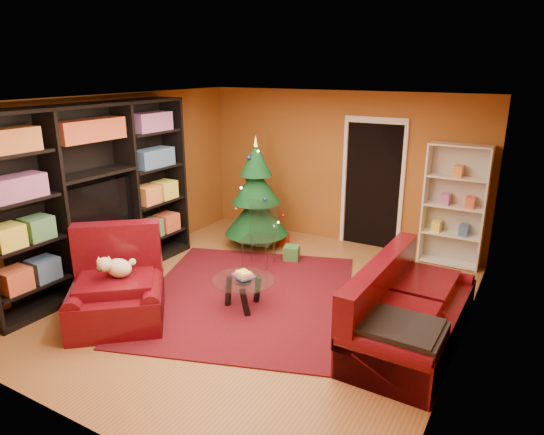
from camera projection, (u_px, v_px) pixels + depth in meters
The scene contains 18 objects.
floor at pixel (257, 302), 6.44m from camera, with size 5.00×5.50×0.05m, color brown.
ceiling at pixel (255, 98), 5.65m from camera, with size 5.00×5.50×0.05m, color silver.
wall_back at pixel (340, 168), 8.34m from camera, with size 5.00×0.05×2.60m, color #955722.
wall_left at pixel (112, 183), 7.24m from camera, with size 0.05×5.50×2.60m, color #955722.
wall_right at pixel (471, 242), 4.85m from camera, with size 0.05×5.50×2.60m, color #955722.
doorway at pixel (372, 187), 8.10m from camera, with size 1.06×0.60×2.16m, color black, non-canonical shape.
rug at pixel (247, 296), 6.54m from camera, with size 2.70×3.15×0.02m, color #560D18.
media_unit at pixel (94, 197), 6.67m from camera, with size 0.50×3.28×2.51m, color black, non-canonical shape.
christmas_tree at pixel (256, 194), 8.12m from camera, with size 1.07×1.07×1.91m, color #0B3B1A, non-canonical shape.
gift_box_teal at pixel (241, 229), 8.81m from camera, with size 0.28×0.28×0.28m, color #237B76.
gift_box_green at pixel (292, 253), 7.74m from camera, with size 0.24×0.24×0.24m, color #316F34.
gift_box_red at pixel (282, 239), 8.42m from camera, with size 0.20×0.20×0.20m, color maroon.
white_bookshelf at pixel (454, 206), 7.36m from camera, with size 0.90×0.32×1.94m, color white, non-canonical shape.
armchair at pixel (116, 287), 5.78m from camera, with size 1.17×1.17×0.91m, color #4A070F, non-canonical shape.
dog at pixel (119, 268), 5.77m from camera, with size 0.40×0.30×0.30m, color beige, non-canonical shape.
sofa at pixel (413, 304), 5.34m from camera, with size 2.16×0.97×0.93m, color #4A070F, non-canonical shape.
coffee_table at pixel (244, 293), 6.18m from camera, with size 0.79×0.79×0.50m, color gray, non-canonical shape.
acrylic_chair at pixel (259, 239), 7.37m from camera, with size 0.47×0.51×0.92m, color #66605B, non-canonical shape.
Camera 1 is at (3.06, -4.94, 2.98)m, focal length 32.00 mm.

